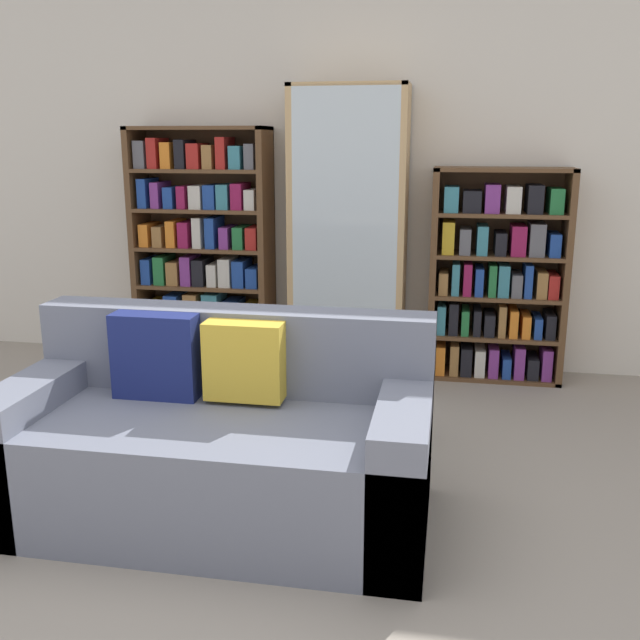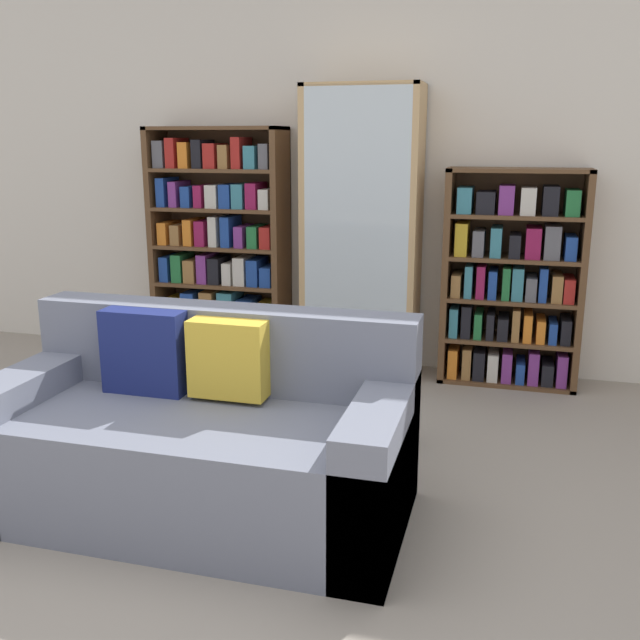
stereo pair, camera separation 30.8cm
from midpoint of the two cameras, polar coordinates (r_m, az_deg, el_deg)
ground_plane at (r=2.65m, az=-9.52°, el=-20.68°), size 16.00×16.00×0.00m
wall_back at (r=4.85m, az=3.96°, el=12.32°), size 6.82×0.06×2.70m
couch at (r=2.99m, az=-6.59°, el=-9.66°), size 1.70×0.82×0.81m
bookshelf_left at (r=4.94m, az=-6.26°, el=5.69°), size 0.93×0.32×1.59m
display_cabinet at (r=4.64m, az=5.28°, el=6.78°), size 0.74×0.36×1.84m
bookshelf_right at (r=4.63m, az=16.95°, el=2.87°), size 0.85×0.32×1.34m
wine_bottle at (r=3.66m, az=9.26°, el=-7.61°), size 0.08×0.08×0.38m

